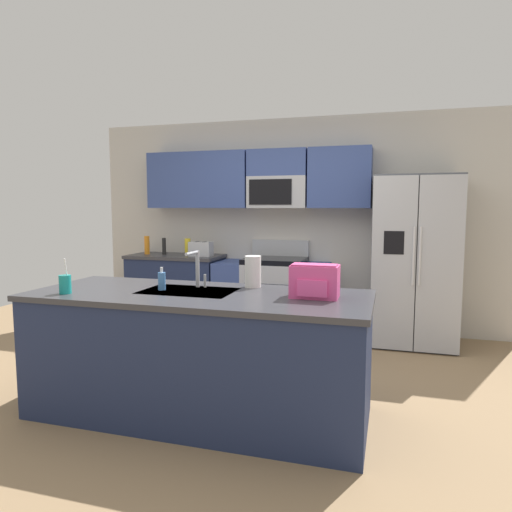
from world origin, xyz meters
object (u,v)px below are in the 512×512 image
(toaster, at_px, (201,249))
(bottle_orange, at_px, (147,245))
(pepper_mill, at_px, (164,246))
(range_oven, at_px, (272,295))
(bottle_yellow, at_px, (188,247))
(sink_faucet, at_px, (197,266))
(backpack, at_px, (315,280))
(soap_dispenser, at_px, (162,281))
(paper_towel_roll, at_px, (253,272))
(refrigerator, at_px, (415,261))
(drink_cup_teal, at_px, (65,284))

(toaster, bearing_deg, bottle_orange, 178.43)
(pepper_mill, relative_size, bottle_orange, 0.91)
(range_oven, height_order, bottle_yellow, bottle_yellow)
(sink_faucet, bearing_deg, backpack, -8.17)
(backpack, bearing_deg, soap_dispenser, -178.32)
(pepper_mill, xyz_separation_m, soap_dispenser, (1.20, -2.32, -0.04))
(backpack, bearing_deg, bottle_yellow, 131.15)
(bottle_yellow, bearing_deg, bottle_orange, -178.11)
(paper_towel_roll, bearing_deg, range_oven, 100.25)
(sink_faucet, xyz_separation_m, paper_towel_roll, (0.40, 0.14, -0.05))
(toaster, relative_size, pepper_mill, 1.30)
(bottle_yellow, relative_size, sink_faucet, 0.76)
(bottle_yellow, relative_size, backpack, 0.67)
(bottle_yellow, bearing_deg, toaster, -11.29)
(sink_faucet, distance_m, paper_towel_roll, 0.43)
(refrigerator, distance_m, sink_faucet, 2.67)
(refrigerator, height_order, bottle_orange, refrigerator)
(range_oven, relative_size, bottle_orange, 5.75)
(backpack, bearing_deg, refrigerator, 71.51)
(pepper_mill, bearing_deg, bottle_yellow, -1.73)
(drink_cup_teal, xyz_separation_m, backpack, (1.72, 0.36, 0.05))
(toaster, height_order, pepper_mill, pepper_mill)
(refrigerator, distance_m, bottle_yellow, 2.74)
(toaster, relative_size, bottle_yellow, 1.30)
(refrigerator, bearing_deg, pepper_mill, 178.70)
(range_oven, xyz_separation_m, sink_faucet, (-0.04, -2.16, 0.62))
(range_oven, height_order, pepper_mill, pepper_mill)
(toaster, distance_m, bottle_yellow, 0.20)
(pepper_mill, bearing_deg, toaster, -5.32)
(pepper_mill, bearing_deg, bottle_orange, -172.88)
(range_oven, bearing_deg, pepper_mill, -179.90)
(pepper_mill, height_order, drink_cup_teal, drink_cup_teal)
(bottle_yellow, xyz_separation_m, backpack, (1.99, -2.28, 0.01))
(toaster, xyz_separation_m, bottle_orange, (-0.77, 0.02, 0.03))
(range_oven, bearing_deg, sink_faucet, -91.02)
(pepper_mill, bearing_deg, soap_dispenser, -62.70)
(toaster, relative_size, sink_faucet, 0.99)
(range_oven, relative_size, refrigerator, 0.74)
(bottle_yellow, xyz_separation_m, soap_dispenser, (0.86, -2.31, -0.04))
(bottle_orange, relative_size, soap_dispenser, 1.39)
(toaster, distance_m, drink_cup_teal, 2.60)
(range_oven, xyz_separation_m, paper_towel_roll, (0.36, -2.02, 0.58))
(soap_dispenser, bearing_deg, drink_cup_teal, -151.20)
(range_oven, relative_size, paper_towel_roll, 5.67)
(pepper_mill, bearing_deg, backpack, -44.50)
(range_oven, xyz_separation_m, soap_dispenser, (-0.25, -2.32, 0.53))
(refrigerator, height_order, drink_cup_teal, refrigerator)
(pepper_mill, distance_m, drink_cup_teal, 2.72)
(toaster, xyz_separation_m, paper_towel_roll, (1.27, -1.97, 0.03))
(bottle_orange, bearing_deg, sink_faucet, -52.39)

